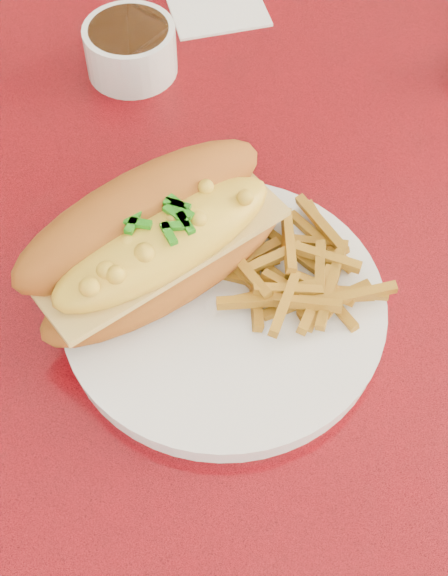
{
  "coord_description": "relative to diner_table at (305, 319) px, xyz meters",
  "views": [
    {
      "loc": [
        -0.16,
        -0.44,
        1.33
      ],
      "look_at": [
        -0.1,
        -0.08,
        0.81
      ],
      "focal_mm": 50.0,
      "sensor_mm": 36.0,
      "label": 1
    }
  ],
  "objects": [
    {
      "name": "ground",
      "position": [
        0.0,
        0.0,
        -0.61
      ],
      "size": [
        8.0,
        8.0,
        0.0
      ],
      "primitive_type": "plane",
      "color": "silver",
      "rests_on": "ground"
    },
    {
      "name": "diner_table",
      "position": [
        0.0,
        0.0,
        0.0
      ],
      "size": [
        1.23,
        0.83,
        0.77
      ],
      "color": "red",
      "rests_on": "ground"
    },
    {
      "name": "booth_bench_far",
      "position": [
        0.0,
        0.81,
        -0.32
      ],
      "size": [
        1.2,
        0.51,
        0.9
      ],
      "color": "#940C09",
      "rests_on": "ground"
    },
    {
      "name": "dinner_plate",
      "position": [
        -0.1,
        -0.08,
        0.17
      ],
      "size": [
        0.33,
        0.33,
        0.02
      ],
      "rotation": [
        0.0,
        0.0,
        -0.31
      ],
      "color": "white",
      "rests_on": "diner_table"
    },
    {
      "name": "mac_hoagie",
      "position": [
        -0.15,
        -0.05,
        0.22
      ],
      "size": [
        0.26,
        0.21,
        0.1
      ],
      "rotation": [
        0.0,
        0.0,
        0.49
      ],
      "color": "#9E5419",
      "rests_on": "dinner_plate"
    },
    {
      "name": "fries_pile",
      "position": [
        -0.04,
        -0.07,
        0.19
      ],
      "size": [
        0.13,
        0.12,
        0.03
      ],
      "primitive_type": null,
      "rotation": [
        0.0,
        0.0,
        0.27
      ],
      "color": "#BE8520",
      "rests_on": "dinner_plate"
    },
    {
      "name": "fork",
      "position": [
        -0.04,
        -0.08,
        0.18
      ],
      "size": [
        0.09,
        0.12,
        0.0
      ],
      "rotation": [
        0.0,
        0.0,
        2.17
      ],
      "color": "silver",
      "rests_on": "dinner_plate"
    },
    {
      "name": "gravy_ramekin",
      "position": [
        -0.15,
        0.23,
        0.19
      ],
      "size": [
        0.12,
        0.12,
        0.05
      ],
      "rotation": [
        0.0,
        0.0,
        0.34
      ],
      "color": "white",
      "rests_on": "diner_table"
    },
    {
      "name": "paper_napkin",
      "position": [
        -0.05,
        0.33,
        0.16
      ],
      "size": [
        0.11,
        0.11,
        0.0
      ],
      "primitive_type": "cube",
      "rotation": [
        0.0,
        0.0,
        0.09
      ],
      "color": "white",
      "rests_on": "diner_table"
    }
  ]
}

